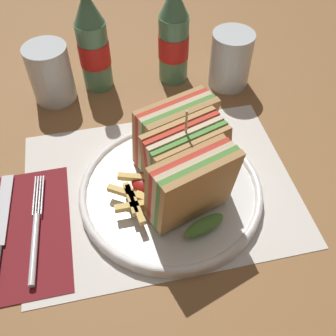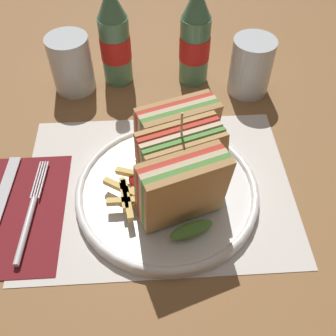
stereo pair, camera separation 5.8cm
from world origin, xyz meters
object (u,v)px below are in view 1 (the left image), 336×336
plate_main (171,191)px  glass_far (52,77)px  knife (0,235)px  coke_bottle_near (93,43)px  glass_near (231,60)px  club_sandwich (184,161)px  fork (35,236)px  coke_bottle_far (174,37)px

plate_main → glass_far: bearing=120.7°
knife → glass_far: glass_far is taller
coke_bottle_near → glass_near: 0.26m
glass_near → glass_far: size_ratio=1.00×
club_sandwich → fork: (-0.22, -0.03, -0.07)m
coke_bottle_near → club_sandwich: bearing=-71.9°
fork → knife: bearing=166.6°
glass_near → knife: bearing=-147.5°
coke_bottle_near → coke_bottle_far: size_ratio=1.00×
plate_main → fork: 0.20m
coke_bottle_far → glass_near: size_ratio=1.99×
knife → coke_bottle_near: bearing=65.1°
plate_main → coke_bottle_far: (0.07, 0.29, 0.08)m
club_sandwich → coke_bottle_near: (-0.10, 0.30, 0.02)m
coke_bottle_far → glass_far: bearing=-177.3°
fork → glass_far: (0.04, 0.31, 0.04)m
glass_near → glass_far: (-0.33, 0.03, -0.01)m
coke_bottle_near → glass_far: coke_bottle_near is taller
plate_main → knife: 0.25m
plate_main → knife: size_ratio=1.31×
club_sandwich → coke_bottle_near: bearing=108.1°
glass_far → plate_main: bearing=-59.3°
club_sandwich → plate_main: bearing=173.9°
glass_far → club_sandwich: bearing=-56.8°
club_sandwich → glass_far: size_ratio=1.90×
fork → coke_bottle_near: bearing=73.4°
fork → coke_bottle_near: size_ratio=0.86×
plate_main → coke_bottle_near: 0.32m
glass_far → glass_near: bearing=-4.8°
knife → glass_far: (0.09, 0.30, 0.04)m
coke_bottle_near → glass_near: bearing=-11.0°
knife → glass_near: (0.42, 0.27, 0.05)m
fork → coke_bottle_far: 0.43m
knife → coke_bottle_near: size_ratio=0.99×
plate_main → club_sandwich: bearing=-6.1°
club_sandwich → coke_bottle_near: 0.31m
glass_near → glass_far: 0.33m
glass_near → coke_bottle_near: bearing=169.0°
plate_main → glass_far: glass_far is taller
club_sandwich → knife: (-0.27, -0.02, -0.07)m
knife → glass_near: glass_near is taller
plate_main → fork: size_ratio=1.51×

